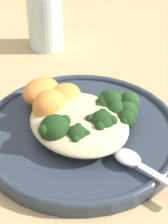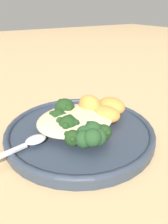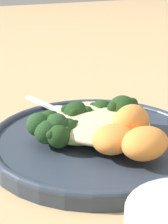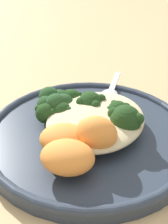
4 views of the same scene
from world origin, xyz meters
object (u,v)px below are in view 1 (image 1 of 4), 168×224
Objects in this scene: sweet_potato_chunk_1 at (49,106)px; spoon at (135,162)px; sweet_potato_chunk_0 at (41,91)px; kale_tuft at (121,105)px; quinoa_mound at (79,122)px; broccoli_stalk_2 at (96,121)px; broccoli_stalk_0 at (56,127)px; broccoli_stalk_4 at (95,108)px; broccoli_stalk_5 at (94,102)px; broccoli_stalk_1 at (73,128)px; broccoli_stalk_3 at (106,117)px; plate at (80,132)px; water_glass at (45,21)px; sweet_potato_chunk_2 at (64,97)px.

spoon is (0.14, 0.03, -0.02)m from sweet_potato_chunk_1.
sweet_potato_chunk_0 and kale_tuft have the same top height.
broccoli_stalk_2 reaches higher than quinoa_mound.
broccoli_stalk_0 is at bearing -20.03° from sweet_potato_chunk_1.
broccoli_stalk_4 is 0.01m from broccoli_stalk_5.
sweet_potato_chunk_1 reaches higher than broccoli_stalk_2.
broccoli_stalk_1 is 0.09m from spoon.
broccoli_stalk_3 is at bearing -87.95° from kale_tuft.
broccoli_stalk_0 is at bearing -88.40° from plate.
broccoli_stalk_1 is 2.18× the size of sweet_potato_chunk_1.
sweet_potato_chunk_1 reaches higher than spoon.
plate is at bearing 139.76° from broccoli_stalk_0.
quinoa_mound is 1.61× the size of broccoli_stalk_5.
spoon is (0.08, -0.05, -0.01)m from kale_tuft.
broccoli_stalk_2 reaches higher than plate.
plate is 2.58× the size of water_glass.
plate is 0.30m from water_glass.
quinoa_mound is at bearing -46.28° from plate.
kale_tuft is (-0.00, 0.03, 0.01)m from broccoli_stalk_3.
broccoli_stalk_4 is 1.69× the size of sweet_potato_chunk_1.
broccoli_stalk_2 is at bearing 168.13° from spoon.
quinoa_mound is 1.74× the size of broccoli_stalk_4.
sweet_potato_chunk_1 is 0.46× the size of water_glass.
broccoli_stalk_1 reaches higher than broccoli_stalk_4.
broccoli_stalk_1 and sweet_potato_chunk_2 have the same top height.
plate is 5.32× the size of kale_tuft.
broccoli_stalk_5 reaches higher than spoon.
kale_tuft is 0.10m from spoon.
spoon is at bearing -16.18° from water_glass.
water_glass is at bearing 155.96° from quinoa_mound.
quinoa_mound is 0.04m from broccoli_stalk_4.
kale_tuft is at bearing 75.67° from plate.
broccoli_stalk_0 is at bearing -147.36° from broccoli_stalk_5.
quinoa_mound is at bearing 178.53° from spoon.
broccoli_stalk_1 is 1.01× the size of spoon.
broccoli_stalk_4 is at bearing 157.19° from spoon.
sweet_potato_chunk_0 is at bearing -144.36° from kale_tuft.
water_glass reaches higher than sweet_potato_chunk_2.
broccoli_stalk_3 is 1.07× the size of broccoli_stalk_5.
kale_tuft is (0.02, 0.06, 0.03)m from plate.
sweet_potato_chunk_0 is (-0.08, 0.03, -0.00)m from broccoli_stalk_0.
broccoli_stalk_2 is 1.69× the size of kale_tuft.
broccoli_stalk_3 is at bearing 86.45° from broccoli_stalk_2.
sweet_potato_chunk_1 is at bearing -178.65° from broccoli_stalk_5.
broccoli_stalk_1 is 1.12× the size of broccoli_stalk_3.
broccoli_stalk_0 is at bearing -123.77° from broccoli_stalk_2.
quinoa_mound is 1.36× the size of spoon.
broccoli_stalk_0 reaches higher than broccoli_stalk_3.
spoon is (0.08, -0.02, -0.01)m from broccoli_stalk_3.
sweet_potato_chunk_0 reaches higher than broccoli_stalk_5.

